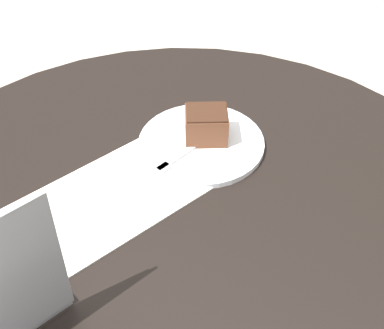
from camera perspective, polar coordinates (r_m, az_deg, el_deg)
dining_table at (r=1.08m, az=-1.05°, el=-11.39°), size 1.21×1.21×0.73m
paper_document at (r=0.99m, az=-10.34°, el=-4.47°), size 0.46×0.34×0.00m
plate at (r=1.10m, az=1.00°, el=2.30°), size 0.26×0.26×0.01m
cake_slice at (r=1.09m, az=1.54°, el=4.25°), size 0.11×0.11×0.07m
fork at (r=1.06m, az=-1.06°, el=1.12°), size 0.17×0.06×0.00m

